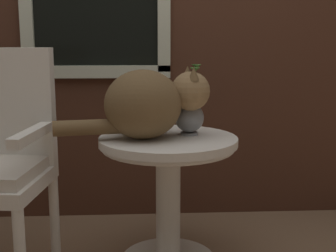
{
  "coord_description": "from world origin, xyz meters",
  "views": [
    {
      "loc": [
        0.0,
        -1.77,
        1.02
      ],
      "look_at": [
        0.11,
        0.21,
        0.66
      ],
      "focal_mm": 48.76,
      "sensor_mm": 36.0,
      "label": 1
    }
  ],
  "objects": [
    {
      "name": "wicker_side_table",
      "position": [
        0.11,
        0.21,
        0.43
      ],
      "size": [
        0.62,
        0.62,
        0.61
      ],
      "color": "silver",
      "rests_on": "ground_plane"
    },
    {
      "name": "pewter_vase_with_ivy",
      "position": [
        0.21,
        0.26,
        0.7
      ],
      "size": [
        0.13,
        0.13,
        0.32
      ],
      "color": "gray",
      "rests_on": "wicker_side_table"
    },
    {
      "name": "cat",
      "position": [
        0.02,
        0.18,
        0.76
      ],
      "size": [
        0.68,
        0.36,
        0.31
      ],
      "color": "brown",
      "rests_on": "wicker_side_table"
    }
  ]
}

